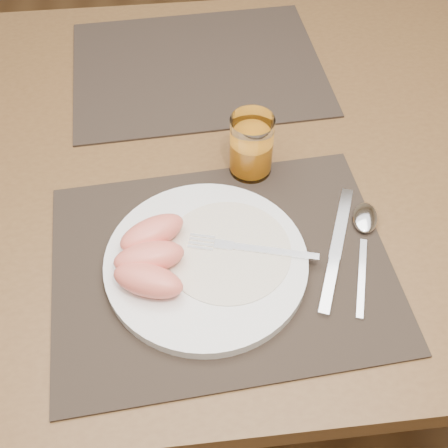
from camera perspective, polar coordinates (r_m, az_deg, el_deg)
ground at (r=1.52m, az=-0.47°, el=-13.34°), size 5.00×5.00×0.00m
table at (r=0.96m, az=-0.72°, el=3.83°), size 1.40×0.90×0.75m
placemat_near at (r=0.76m, az=-0.21°, el=-4.18°), size 0.47×0.38×0.00m
placemat_far at (r=1.07m, az=-2.68°, el=15.61°), size 0.47×0.37×0.00m
plate at (r=0.75m, az=-1.83°, el=-3.92°), size 0.27×0.27×0.02m
plate_dressing at (r=0.75m, az=0.38°, el=-2.71°), size 0.17×0.17×0.00m
fork at (r=0.75m, az=1.79°, el=-2.39°), size 0.17×0.06×0.00m
knife at (r=0.77m, az=11.15°, el=-3.41°), size 0.10×0.21×0.01m
spoon at (r=0.81m, az=14.10°, el=-0.20°), size 0.08×0.19×0.01m
juice_glass at (r=0.84m, az=2.78°, el=7.72°), size 0.06×0.06×0.10m
grapefruit_wedges at (r=0.73m, az=-7.55°, el=-3.28°), size 0.11×0.15×0.04m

